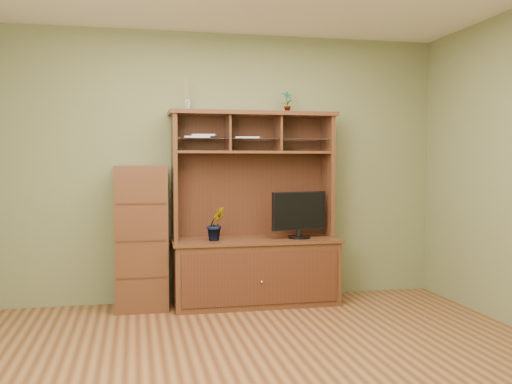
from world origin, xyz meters
name	(u,v)px	position (x,y,z in m)	size (l,w,h in m)	color
room	(270,170)	(0.00, 0.00, 1.35)	(4.54, 4.04, 2.74)	#542F18
media_hutch	(255,251)	(0.26, 1.73, 0.52)	(1.66, 0.61, 1.90)	#3F2312
monitor	(299,214)	(0.69, 1.65, 0.89)	(0.58, 0.22, 0.46)	black
orchid_plant	(216,224)	(-0.14, 1.65, 0.81)	(0.18, 0.14, 0.32)	#25541C
top_plant	(287,102)	(0.61, 1.80, 2.01)	(0.11, 0.08, 0.22)	#3D6423
reed_diffuser	(186,98)	(-0.40, 1.80, 2.02)	(0.06, 0.06, 0.32)	silver
magazines	(216,137)	(-0.11, 1.80, 1.65)	(0.75, 0.22, 0.04)	#B8B8BE
side_cabinet	(141,237)	(-0.84, 1.76, 0.68)	(0.49, 0.45, 1.37)	#3F2312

